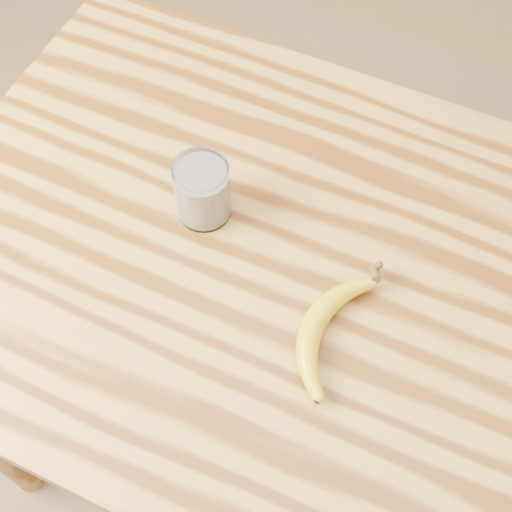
% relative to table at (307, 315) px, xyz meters
% --- Properties ---
extents(room, '(4.04, 4.04, 2.70)m').
position_rel_table_xyz_m(room, '(0.00, 0.00, 0.58)').
color(room, brown).
rests_on(room, ground).
extents(table, '(1.20, 0.80, 0.90)m').
position_rel_table_xyz_m(table, '(0.00, 0.00, 0.00)').
color(table, '#AF7731').
rests_on(table, ground).
extents(smoothie_glass, '(0.08, 0.08, 0.10)m').
position_rel_table_xyz_m(smoothie_glass, '(-0.19, 0.04, 0.18)').
color(smoothie_glass, white).
rests_on(smoothie_glass, table).
extents(banana, '(0.11, 0.28, 0.03)m').
position_rel_table_xyz_m(banana, '(0.03, -0.08, 0.15)').
color(banana, gold).
rests_on(banana, table).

